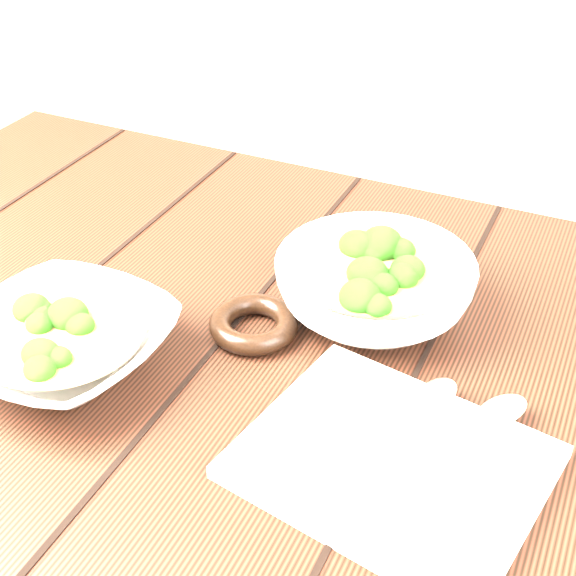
{
  "coord_description": "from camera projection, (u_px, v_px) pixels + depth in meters",
  "views": [
    {
      "loc": [
        0.32,
        -0.57,
        1.27
      ],
      "look_at": [
        0.03,
        0.04,
        0.8
      ],
      "focal_mm": 50.0,
      "sensor_mm": 36.0,
      "label": 1
    }
  ],
  "objects": [
    {
      "name": "spoon_left",
      "position": [
        410.0,
        418.0,
        0.72
      ],
      "size": [
        0.08,
        0.2,
        0.01
      ],
      "color": "#9D9A8A",
      "rests_on": "napkin"
    },
    {
      "name": "soup_bowl_back",
      "position": [
        374.0,
        285.0,
        0.85
      ],
      "size": [
        0.25,
        0.25,
        0.08
      ],
      "color": "silver",
      "rests_on": "table"
    },
    {
      "name": "soup_bowl_front",
      "position": [
        62.0,
        343.0,
        0.79
      ],
      "size": [
        0.22,
        0.22,
        0.06
      ],
      "color": "silver",
      "rests_on": "table"
    },
    {
      "name": "table",
      "position": [
        246.0,
        423.0,
        0.9
      ],
      "size": [
        1.2,
        0.8,
        0.75
      ],
      "color": "black",
      "rests_on": "ground"
    },
    {
      "name": "napkin",
      "position": [
        392.0,
        462.0,
        0.69
      ],
      "size": [
        0.28,
        0.24,
        0.01
      ],
      "primitive_type": "cube",
      "rotation": [
        0.0,
        0.0,
        -0.18
      ],
      "color": "beige",
      "rests_on": "table"
    },
    {
      "name": "trivet",
      "position": [
        254.0,
        324.0,
        0.84
      ],
      "size": [
        0.11,
        0.11,
        0.02
      ],
      "primitive_type": "torus",
      "rotation": [
        0.0,
        0.0,
        0.15
      ],
      "color": "black",
      "rests_on": "table"
    },
    {
      "name": "spoon_right",
      "position": [
        470.0,
        428.0,
        0.71
      ],
      "size": [
        0.12,
        0.19,
        0.01
      ],
      "color": "#9D9A8A",
      "rests_on": "napkin"
    }
  ]
}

